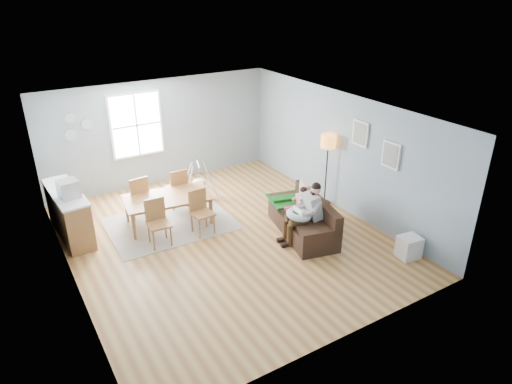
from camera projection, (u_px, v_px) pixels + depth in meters
room at (222, 126)px, 8.50m from camera, size 8.40×9.40×3.90m
window at (136, 125)px, 11.23m from camera, size 1.32×0.08×1.62m
pictures at (375, 144)px, 9.33m from camera, size 0.05×1.34×0.74m
wall_plates at (76, 127)px, 10.50m from camera, size 0.67×0.02×0.66m
sofa at (305, 221)px, 9.62m from camera, size 1.26×2.09×0.79m
green_throw at (290, 199)px, 10.06m from camera, size 1.05×0.96×0.04m
beige_pillow at (305, 192)px, 9.94m from camera, size 0.27×0.46×0.44m
father at (306, 211)px, 9.18m from camera, size 0.93×0.51×1.27m
nursing_pillow at (299, 215)px, 9.16m from camera, size 0.66×0.65×0.21m
infant at (298, 211)px, 9.16m from camera, size 0.13×0.34×0.13m
toddler at (299, 201)px, 9.60m from camera, size 0.52×0.33×0.78m
floor_lamp at (328, 147)px, 10.40m from camera, size 0.35×0.35×1.73m
storage_cube at (409, 247)px, 8.79m from camera, size 0.44×0.40×0.44m
rug at (170, 223)px, 10.09m from camera, size 2.67×2.05×0.01m
dining_table at (169, 211)px, 9.95m from camera, size 1.96×1.25×0.65m
chair_sw at (157, 219)px, 9.13m from camera, size 0.46×0.46×0.96m
chair_se at (200, 209)px, 9.56m from camera, size 0.45×0.45×0.95m
chair_nw at (138, 194)px, 10.15m from camera, size 0.49×0.49×0.99m
chair_ne at (178, 186)px, 10.58m from camera, size 0.44×0.44×0.97m
counter at (69, 213)px, 9.42m from camera, size 0.65×1.86×1.03m
monitor at (68, 189)px, 8.88m from camera, size 0.42×0.40×0.35m
baby_swing at (199, 182)px, 11.17m from camera, size 1.09×1.10×0.88m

